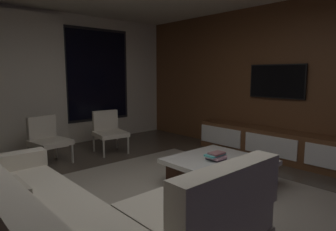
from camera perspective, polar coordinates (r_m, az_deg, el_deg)
The scene contains 11 objects.
floor at distance 3.35m, azimuth -2.16°, elevation -18.14°, with size 9.20×9.20×0.00m, color #473D33.
back_wall_with_window at distance 6.21m, azimuth -24.73°, elevation 6.13°, with size 6.60×0.30×2.70m.
media_wall at distance 5.49m, azimuth 23.23°, elevation 6.11°, with size 0.12×7.80×2.70m.
area_rug at distance 3.50m, azimuth 3.55°, elevation -16.87°, with size 3.20×3.80×0.01m, color gray.
sectional_couch at distance 2.64m, azimuth -16.67°, elevation -19.06°, with size 1.98×2.50×0.82m.
coffee_table at distance 4.01m, azimuth 9.88°, elevation -10.80°, with size 1.16×1.16×0.36m.
book_stack_on_coffee_table at distance 3.93m, azimuth 9.33°, elevation -7.80°, with size 0.28×0.22×0.11m.
accent_chair_near_window at distance 5.68m, azimuth -11.48°, elevation -2.65°, with size 0.61×0.63×0.78m.
accent_chair_by_curtain at distance 5.27m, azimuth -22.45°, elevation -3.94°, with size 0.63×0.65×0.78m.
media_console at distance 5.40m, azimuth 20.78°, elevation -5.57°, with size 0.46×3.10×0.52m.
mounted_tv at distance 5.51m, azimuth 20.39°, elevation 6.26°, with size 0.05×1.02×0.59m.
Camera 1 is at (-1.92, -2.31, 1.49)m, focal length 31.34 mm.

